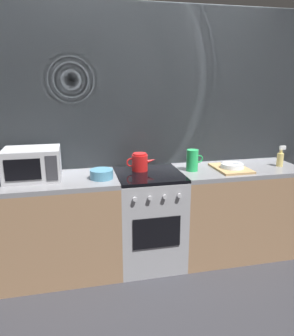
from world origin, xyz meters
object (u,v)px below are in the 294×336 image
(stove_unit, at_px, (149,219))
(mixing_bowl, at_px, (102,174))
(kettle, at_px, (140,162))
(spray_bottle, at_px, (280,158))
(dish_pile, at_px, (231,167))
(pitcher, at_px, (192,160))
(microwave, at_px, (32,164))

(stove_unit, relative_size, mixing_bowl, 4.50)
(kettle, distance_m, spray_bottle, 1.39)
(kettle, distance_m, dish_pile, 0.87)
(dish_pile, bearing_deg, kettle, 169.12)
(spray_bottle, bearing_deg, dish_pile, -178.80)
(kettle, bearing_deg, pitcher, -13.55)
(microwave, xyz_separation_m, dish_pile, (1.80, -0.09, -0.11))
(microwave, height_order, pitcher, microwave)
(kettle, bearing_deg, mixing_bowl, -154.29)
(stove_unit, distance_m, spray_bottle, 1.42)
(microwave, bearing_deg, spray_bottle, -1.89)
(microwave, height_order, dish_pile, microwave)
(mixing_bowl, height_order, pitcher, pitcher)
(stove_unit, xyz_separation_m, dish_pile, (0.79, -0.05, 0.47))
(microwave, relative_size, pitcher, 2.30)
(mixing_bowl, distance_m, dish_pile, 1.23)
(pitcher, bearing_deg, mixing_bowl, -175.63)
(stove_unit, bearing_deg, pitcher, -0.60)
(microwave, xyz_separation_m, pitcher, (1.42, -0.04, -0.03))
(stove_unit, height_order, spray_bottle, spray_bottle)
(dish_pile, height_order, spray_bottle, spray_bottle)
(stove_unit, distance_m, dish_pile, 0.92)
(mixing_bowl, height_order, dish_pile, mixing_bowl)
(stove_unit, relative_size, spray_bottle, 4.43)
(mixing_bowl, height_order, spray_bottle, spray_bottle)
(pitcher, bearing_deg, stove_unit, 179.40)
(stove_unit, distance_m, kettle, 0.55)
(spray_bottle, bearing_deg, stove_unit, 178.15)
(stove_unit, height_order, pitcher, pitcher)
(pitcher, distance_m, dish_pile, 0.39)
(kettle, relative_size, spray_bottle, 1.40)
(kettle, bearing_deg, stove_unit, -60.85)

